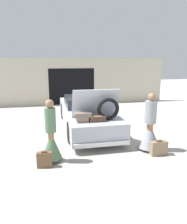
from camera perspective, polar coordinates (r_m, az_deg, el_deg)
ground_plane at (r=9.03m, az=-1.92°, el=-3.94°), size 40.00×40.00×0.00m
garage_wall_back at (r=13.67m, az=-5.73°, el=7.88°), size 12.00×0.14×2.80m
car at (r=8.86m, az=-1.93°, el=-0.38°), size 1.81×5.34×1.81m
person_left at (r=6.00m, az=-11.00°, el=-7.08°), size 0.55×0.55×1.71m
person_right at (r=6.82m, az=14.46°, el=-4.67°), size 0.66×0.66×1.76m
suitcase_beside_left_person at (r=5.86m, az=-12.68°, el=-12.02°), size 0.40×0.18×0.44m
suitcase_beside_right_person at (r=6.67m, az=16.64°, el=-9.01°), size 0.49×0.20×0.45m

